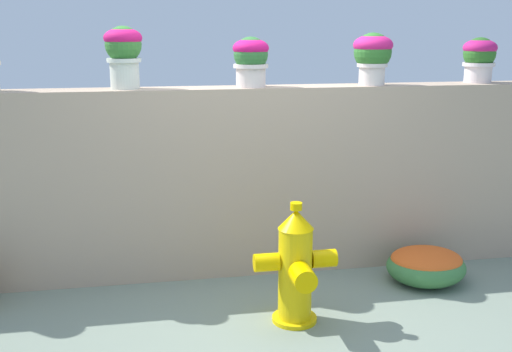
# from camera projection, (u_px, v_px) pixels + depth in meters

# --- Properties ---
(ground_plane) EXTENTS (24.00, 24.00, 0.00)m
(ground_plane) POSITION_uv_depth(u_px,v_px,m) (266.00, 316.00, 4.41)
(ground_plane) COLOR gray
(stone_wall) EXTENTS (6.76, 0.32, 1.55)m
(stone_wall) POSITION_uv_depth(u_px,v_px,m) (245.00, 181.00, 5.10)
(stone_wall) COLOR tan
(stone_wall) RESTS_ON ground
(potted_plant_2) EXTENTS (0.29, 0.29, 0.47)m
(potted_plant_2) POSITION_uv_depth(u_px,v_px,m) (123.00, 50.00, 4.69)
(potted_plant_2) COLOR silver
(potted_plant_2) RESTS_ON stone_wall
(potted_plant_3) EXTENTS (0.29, 0.29, 0.39)m
(potted_plant_3) POSITION_uv_depth(u_px,v_px,m) (251.00, 58.00, 4.85)
(potted_plant_3) COLOR beige
(potted_plant_3) RESTS_ON stone_wall
(potted_plant_4) EXTENTS (0.32, 0.32, 0.42)m
(potted_plant_4) POSITION_uv_depth(u_px,v_px,m) (373.00, 53.00, 5.00)
(potted_plant_4) COLOR beige
(potted_plant_4) RESTS_ON stone_wall
(potted_plant_5) EXTENTS (0.28, 0.28, 0.38)m
(potted_plant_5) POSITION_uv_depth(u_px,v_px,m) (479.00, 56.00, 5.25)
(potted_plant_5) COLOR silver
(potted_plant_5) RESTS_ON stone_wall
(fire_hydrant) EXTENTS (0.58, 0.46, 0.86)m
(fire_hydrant) POSITION_uv_depth(u_px,v_px,m) (296.00, 268.00, 4.23)
(fire_hydrant) COLOR #DFBB0A
(fire_hydrant) RESTS_ON ground
(flower_bush_left) EXTENTS (0.64, 0.57, 0.29)m
(flower_bush_left) POSITION_uv_depth(u_px,v_px,m) (426.00, 265.00, 4.96)
(flower_bush_left) COLOR #3B743C
(flower_bush_left) RESTS_ON ground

